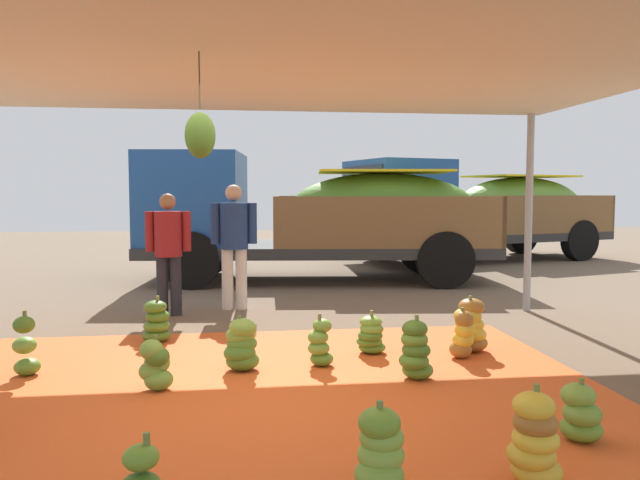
% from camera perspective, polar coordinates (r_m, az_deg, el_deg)
% --- Properties ---
extents(ground_plane, '(40.00, 40.00, 0.00)m').
position_cam_1_polar(ground_plane, '(8.07, -5.88, -7.52)').
color(ground_plane, brown).
extents(tarp_orange, '(5.76, 4.82, 0.01)m').
position_cam_1_polar(tarp_orange, '(5.17, -5.06, -14.28)').
color(tarp_orange, '#E05B23').
rests_on(tarp_orange, ground).
extents(tent_canopy, '(8.00, 7.00, 2.81)m').
position_cam_1_polar(tent_canopy, '(4.93, -5.27, 16.93)').
color(tent_canopy, '#9EA0A5').
rests_on(tent_canopy, ground).
extents(banana_bunch_0, '(0.41, 0.41, 0.52)m').
position_cam_1_polar(banana_bunch_0, '(7.13, -14.82, -7.35)').
color(banana_bunch_0, '#477523').
rests_on(banana_bunch_0, tarp_orange).
extents(banana_bunch_2, '(0.32, 0.33, 0.52)m').
position_cam_1_polar(banana_bunch_2, '(6.37, 13.01, -8.61)').
color(banana_bunch_2, '#996628').
rests_on(banana_bunch_2, tarp_orange).
extents(banana_bunch_3, '(0.40, 0.39, 0.57)m').
position_cam_1_polar(banana_bunch_3, '(5.60, 8.78, -10.13)').
color(banana_bunch_3, '#518428').
rests_on(banana_bunch_3, tarp_orange).
extents(banana_bunch_4, '(0.47, 0.46, 0.58)m').
position_cam_1_polar(banana_bunch_4, '(6.70, 13.66, -7.73)').
color(banana_bunch_4, '#996628').
rests_on(banana_bunch_4, tarp_orange).
extents(banana_bunch_5, '(0.33, 0.31, 0.50)m').
position_cam_1_polar(banana_bunch_5, '(5.98, 0.01, -9.55)').
color(banana_bunch_5, '#518428').
rests_on(banana_bunch_5, tarp_orange).
extents(banana_bunch_7, '(0.40, 0.40, 0.58)m').
position_cam_1_polar(banana_bunch_7, '(3.85, 19.13, -17.11)').
color(banana_bunch_7, gold).
rests_on(banana_bunch_7, tarp_orange).
extents(banana_bunch_8, '(0.37, 0.38, 0.56)m').
position_cam_1_polar(banana_bunch_8, '(3.47, 5.50, -19.44)').
color(banana_bunch_8, '#477523').
rests_on(banana_bunch_8, tarp_orange).
extents(banana_bunch_9, '(0.29, 0.31, 0.59)m').
position_cam_1_polar(banana_bunch_9, '(6.25, -25.47, -8.98)').
color(banana_bunch_9, '#518428').
rests_on(banana_bunch_9, tarp_orange).
extents(banana_bunch_10, '(0.34, 0.35, 0.43)m').
position_cam_1_polar(banana_bunch_10, '(4.59, 22.86, -14.58)').
color(banana_bunch_10, '#60932D').
rests_on(banana_bunch_10, tarp_orange).
extents(banana_bunch_11, '(0.36, 0.34, 0.46)m').
position_cam_1_polar(banana_bunch_11, '(5.46, -14.90, -11.10)').
color(banana_bunch_11, '#6B9E38').
rests_on(banana_bunch_11, tarp_orange).
extents(banana_bunch_12, '(0.41, 0.41, 0.45)m').
position_cam_1_polar(banana_bunch_12, '(6.44, 4.70, -8.80)').
color(banana_bunch_12, '#518428').
rests_on(banana_bunch_12, tarp_orange).
extents(banana_bunch_13, '(0.42, 0.44, 0.52)m').
position_cam_1_polar(banana_bunch_13, '(5.88, -7.25, -9.61)').
color(banana_bunch_13, '#477523').
rests_on(banana_bunch_13, tarp_orange).
extents(cargo_truck_main, '(6.68, 2.96, 2.40)m').
position_cam_1_polar(cargo_truck_main, '(11.70, -0.84, 2.43)').
color(cargo_truck_main, '#2D2D2D').
rests_on(cargo_truck_main, ground).
extents(cargo_truck_far, '(6.93, 4.08, 2.40)m').
position_cam_1_polar(cargo_truck_far, '(15.62, 14.21, 2.79)').
color(cargo_truck_far, '#2D2D2D').
rests_on(cargo_truck_far, ground).
extents(worker_0, '(0.65, 0.40, 1.77)m').
position_cam_1_polar(worker_0, '(8.86, -7.92, 0.28)').
color(worker_0, silver).
rests_on(worker_0, ground).
extents(worker_1, '(0.60, 0.37, 1.65)m').
position_cam_1_polar(worker_1, '(8.57, -13.78, -0.42)').
color(worker_1, '#26262D').
rests_on(worker_1, ground).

